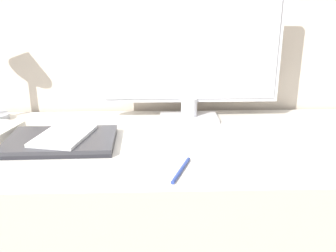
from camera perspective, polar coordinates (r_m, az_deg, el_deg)
desk at (r=1.26m, az=0.44°, el=-17.29°), size 1.43×0.61×0.70m
monitor at (r=1.24m, az=3.37°, el=10.86°), size 0.60×0.11×0.42m
keyboard at (r=1.08m, az=16.30°, el=-2.87°), size 0.32×0.12×0.01m
laptop at (r=1.10m, az=-15.98°, el=-2.21°), size 0.31×0.21×0.02m
ereader at (r=1.10m, az=-15.64°, el=-1.41°), size 0.17×0.21×0.01m
pen at (r=0.90m, az=2.01°, el=-6.70°), size 0.06×0.13×0.01m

